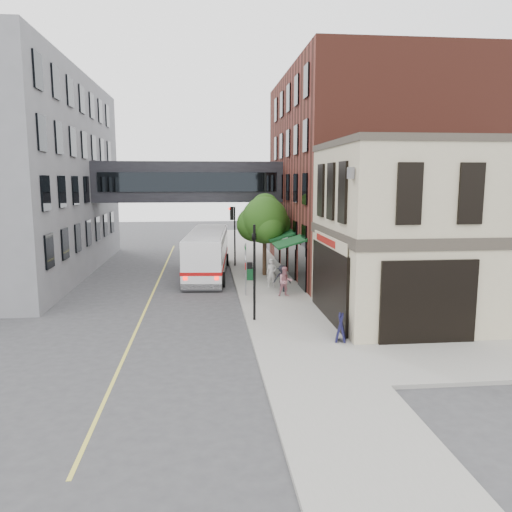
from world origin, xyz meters
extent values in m
plane|color=#38383A|center=(0.00, 0.00, 0.00)|extent=(120.00, 120.00, 0.00)
cube|color=gray|center=(2.00, 14.00, 0.07)|extent=(4.00, 60.00, 0.15)
cube|color=#C2B894|center=(9.00, 2.00, 4.08)|extent=(10.00, 8.00, 8.15)
cube|color=#38332B|center=(9.00, 2.00, 4.15)|extent=(10.12, 8.12, 0.50)
cube|color=#38332B|center=(9.00, 2.00, 8.30)|extent=(10.12, 8.12, 0.30)
cube|color=black|center=(3.94, 2.00, 1.85)|extent=(0.14, 6.40, 3.40)
cube|color=black|center=(3.90, 2.00, 1.85)|extent=(0.04, 5.90, 3.00)
cube|color=maroon|center=(3.88, 2.60, 3.80)|extent=(0.03, 3.60, 0.32)
cube|color=#5B261C|center=(10.00, 15.00, 7.00)|extent=(12.00, 18.00, 14.00)
cube|color=#0D3D1C|center=(3.14, 13.75, 3.00)|extent=(1.80, 13.00, 0.40)
cube|color=black|center=(-3.00, 18.00, 6.50)|extent=(14.00, 3.00, 3.00)
cube|color=black|center=(-3.00, 16.45, 6.50)|extent=(13.00, 0.08, 1.40)
cube|color=black|center=(-3.00, 19.55, 6.50)|extent=(13.00, 0.08, 1.40)
cylinder|color=black|center=(0.40, 2.00, 2.40)|extent=(0.12, 0.12, 4.50)
cube|color=black|center=(0.18, 2.00, 2.75)|extent=(0.25, 0.22, 0.30)
imported|color=black|center=(0.40, 2.00, 4.25)|extent=(0.20, 0.16, 1.00)
cylinder|color=black|center=(0.40, 17.00, 2.40)|extent=(0.12, 0.12, 4.50)
cube|color=black|center=(0.18, 17.00, 2.75)|extent=(0.25, 0.22, 0.30)
cube|color=black|center=(0.18, 17.00, 4.15)|extent=(0.28, 0.28, 1.00)
sphere|color=#FF0C05|center=(0.02, 17.00, 4.50)|extent=(0.18, 0.18, 0.18)
cylinder|color=gray|center=(0.40, 7.00, 1.65)|extent=(0.08, 0.08, 3.00)
cube|color=white|center=(0.38, 7.00, 2.35)|extent=(0.03, 0.75, 0.22)
cube|color=#0C591E|center=(0.38, 7.00, 2.90)|extent=(0.03, 0.70, 0.18)
cube|color=#B20C0C|center=(0.38, 7.00, 1.85)|extent=(0.03, 0.30, 0.40)
cylinder|color=#382619|center=(2.20, 13.00, 1.55)|extent=(0.28, 0.28, 2.80)
sphere|color=#215115|center=(2.20, 13.00, 3.95)|extent=(3.20, 3.20, 3.20)
sphere|color=#215115|center=(3.00, 13.50, 3.55)|extent=(2.20, 2.20, 2.20)
sphere|color=#215115|center=(1.50, 13.30, 3.65)|extent=(2.40, 2.40, 2.40)
sphere|color=#215115|center=(2.30, 13.60, 4.75)|extent=(2.00, 2.00, 2.00)
cube|color=#D8CC4C|center=(-5.00, 10.00, 0.01)|extent=(0.12, 40.00, 0.01)
cube|color=white|center=(-1.71, 14.16, 1.61)|extent=(3.30, 11.41, 2.84)
cube|color=black|center=(-1.71, 14.16, 2.10)|extent=(3.34, 11.22, 1.03)
cube|color=#B20C0C|center=(-1.71, 14.16, 1.13)|extent=(3.36, 11.43, 0.22)
cylinder|color=black|center=(-3.24, 10.15, 0.49)|extent=(0.37, 1.00, 0.98)
cylinder|color=black|center=(-0.80, 9.96, 0.49)|extent=(0.37, 1.00, 0.98)
cylinder|color=black|center=(-2.64, 17.96, 0.49)|extent=(0.37, 1.00, 0.98)
cylinder|color=black|center=(-0.20, 17.77, 0.49)|extent=(0.37, 1.00, 0.98)
imported|color=beige|center=(2.16, 9.05, 1.03)|extent=(0.66, 0.45, 1.75)
imported|color=#C57F8C|center=(2.61, 6.63, 0.99)|extent=(0.85, 0.68, 1.68)
imported|color=black|center=(2.62, 7.76, 0.94)|extent=(1.11, 0.76, 1.57)
cube|color=#124E26|center=(1.07, 11.38, 0.56)|extent=(0.49, 0.46, 0.82)
cube|color=black|center=(3.60, -1.46, 0.71)|extent=(0.57, 0.72, 1.12)
camera|label=1|loc=(-1.87, -20.66, 6.71)|focal=35.00mm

